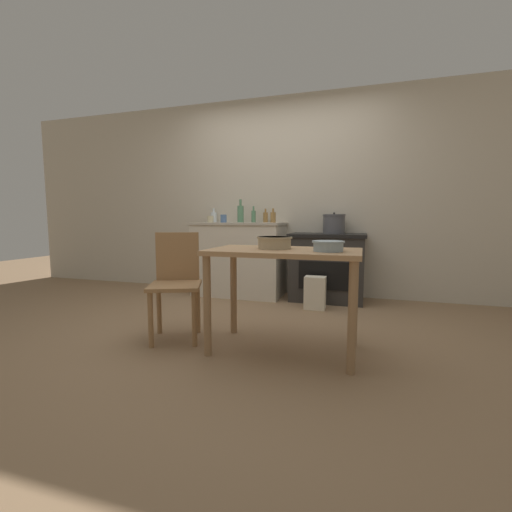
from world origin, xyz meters
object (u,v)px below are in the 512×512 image
object	(u,v)px
bottle_far_left	(265,217)
bottle_mid_left	(273,217)
cup_center_right	(224,219)
flour_sack	(315,293)
bottle_center_left	(241,214)
mixing_bowl_small	(328,245)
mixing_bowl_large	(274,242)
work_table	(284,266)
cup_mid_right	(210,219)
stock_pot	(334,224)
bottle_left	(214,217)
chair	(176,281)
bottle_center	(254,216)
stove	(327,267)

from	to	relation	value
bottle_far_left	bottle_mid_left	distance (m)	0.21
bottle_mid_left	cup_center_right	xyz separation A→B (m)	(-0.59, -0.19, -0.02)
flour_sack	bottle_center_left	world-z (taller)	bottle_center_left
mixing_bowl_small	mixing_bowl_large	bearing A→B (deg)	167.03
work_table	mixing_bowl_large	world-z (taller)	mixing_bowl_large
bottle_far_left	cup_mid_right	xyz separation A→B (m)	(-0.59, -0.42, -0.03)
stock_pot	bottle_left	xyz separation A→B (m)	(-1.63, 0.10, 0.09)
mixing_bowl_small	cup_mid_right	distance (m)	2.22
chair	cup_center_right	distance (m)	1.62
chair	bottle_far_left	world-z (taller)	bottle_far_left
bottle_center	stove	bearing A→B (deg)	-5.79
work_table	bottle_mid_left	size ratio (longest dim) A/B	6.21
stove	bottle_left	xyz separation A→B (m)	(-1.57, 0.18, 0.60)
stock_pot	cup_mid_right	distance (m)	1.52
stock_pot	bottle_center	xyz separation A→B (m)	(-1.03, 0.02, 0.09)
bottle_left	cup_center_right	xyz separation A→B (m)	(0.29, -0.36, -0.02)
mixing_bowl_small	chair	bearing A→B (deg)	176.01
stove	stock_pot	distance (m)	0.53
mixing_bowl_small	cup_center_right	distance (m)	2.17
chair	mixing_bowl_small	bearing A→B (deg)	-26.30
cup_center_right	cup_mid_right	bearing A→B (deg)	-155.37
chair	bottle_left	size ratio (longest dim) A/B	4.64
bottle_far_left	flour_sack	bearing A→B (deg)	-40.21
chair	bottle_far_left	xyz separation A→B (m)	(0.24, 1.87, 0.53)
work_table	cup_center_right	bearing A→B (deg)	126.09
chair	bottle_center	size ratio (longest dim) A/B	4.17
bottle_center	mixing_bowl_small	bearing A→B (deg)	-58.78
bottle_center	bottle_far_left	bearing A→B (deg)	26.57
flour_sack	mixing_bowl_small	xyz separation A→B (m)	(0.26, -1.32, 0.62)
stove	bottle_left	world-z (taller)	bottle_left
work_table	bottle_far_left	size ratio (longest dim) A/B	6.13
work_table	bottle_center	world-z (taller)	bottle_center
bottle_mid_left	bottle_center	bearing A→B (deg)	162.86
chair	bottle_center	distance (m)	1.88
stock_pot	bottle_left	size ratio (longest dim) A/B	1.45
bottle_center	cup_mid_right	distance (m)	0.57
work_table	chair	size ratio (longest dim) A/B	1.26
bottle_left	bottle_center_left	world-z (taller)	bottle_center_left
bottle_mid_left	bottle_center_left	bearing A→B (deg)	176.95
stock_pot	flour_sack	bearing A→B (deg)	-104.73
stove	bottle_left	distance (m)	1.69
chair	bottle_mid_left	bearing A→B (deg)	55.12
cup_center_right	bottle_left	bearing A→B (deg)	129.64
stove	mixing_bowl_large	distance (m)	1.76
chair	mixing_bowl_large	bearing A→B (deg)	-21.85
stove	mixing_bowl_small	distance (m)	1.84
mixing_bowl_small	bottle_far_left	distance (m)	2.20
bottle_mid_left	cup_center_right	bearing A→B (deg)	-162.16
chair	cup_center_right	bearing A→B (deg)	75.53
chair	bottle_left	xyz separation A→B (m)	(-0.50, 1.87, 0.54)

